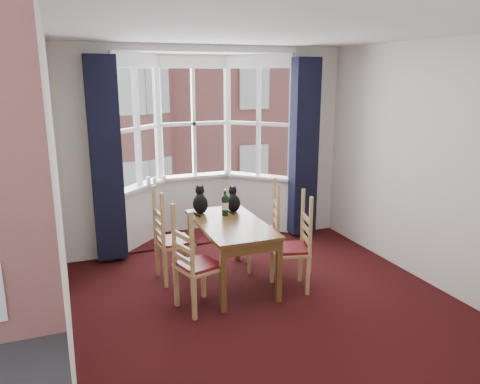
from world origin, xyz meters
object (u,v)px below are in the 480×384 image
chair_right_near (298,250)px  candle_short (155,181)px  chair_right_far (269,233)px  cat_right (233,202)px  chair_left_near (191,269)px  chair_left_far (167,243)px  candle_extra (164,179)px  candle_tall (148,181)px  dining_table (231,230)px  wine_bottle (225,204)px  cat_left (200,202)px

chair_right_near → candle_short: (-1.18, 2.19, 0.44)m
chair_right_far → cat_right: (-0.41, 0.18, 0.40)m
chair_left_near → chair_left_far: (-0.06, 0.82, 0.00)m
chair_right_far → candle_extra: 1.89m
chair_right_far → cat_right: bearing=155.9°
chair_left_far → candle_tall: size_ratio=7.98×
chair_right_far → cat_right: 0.60m
dining_table → wine_bottle: 0.37m
chair_left_far → cat_right: (0.87, 0.09, 0.40)m
wine_bottle → candle_short: (-0.56, 1.49, 0.02)m
dining_table → chair_right_near: bearing=-32.3°
chair_right_far → candle_extra: size_ratio=9.24×
cat_right → candle_short: (-0.71, 1.35, 0.04)m
candle_extra → cat_right: bearing=-67.5°
wine_bottle → candle_tall: 1.60m
dining_table → chair_left_near: chair_left_near is taller
chair_left_near → candle_tall: bearing=90.0°
candle_short → candle_extra: (0.14, 0.02, 0.01)m
chair_right_near → chair_right_far: (-0.06, 0.66, 0.00)m
chair_right_near → cat_right: (-0.47, 0.84, 0.40)m
chair_right_far → candle_tall: size_ratio=7.98×
chair_left_near → candle_tall: size_ratio=7.98×
chair_left_near → chair_left_far: size_ratio=1.00×
chair_right_far → dining_table: bearing=-158.3°
dining_table → candle_short: candle_short is taller
chair_left_far → chair_right_far: (1.28, -0.09, 0.00)m
dining_table → chair_right_far: size_ratio=1.50×
cat_left → cat_right: (0.41, -0.08, -0.01)m
chair_left_far → candle_extra: candle_extra is taller
chair_right_far → candle_tall: 1.99m
dining_table → chair_right_far: (0.60, 0.24, -0.18)m
cat_right → candle_tall: bearing=121.4°
chair_left_near → wine_bottle: (0.65, 0.78, 0.42)m
cat_left → cat_right: bearing=-10.5°
cat_right → candle_tall: 1.55m
chair_left_far → candle_tall: (0.07, 1.41, 0.46)m
chair_left_near → candle_tall: 2.28m
chair_right_near → chair_left_near: bearing=-176.8°
chair_left_near → chair_right_near: same height
chair_right_near → wine_bottle: wine_bottle is taller
cat_left → candle_extra: (-0.16, 1.30, 0.04)m
chair_right_near → wine_bottle: bearing=131.7°
cat_right → chair_right_far: bearing=-24.1°
chair_left_near → candle_extra: size_ratio=9.24×
dining_table → candle_extra: size_ratio=13.84×
chair_left_near → cat_left: 1.14m
chair_right_far → cat_left: bearing=162.4°
cat_left → wine_bottle: bearing=-40.3°
chair_left_far → wine_bottle: bearing=-3.6°
chair_left_far → chair_left_near: bearing=-85.5°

